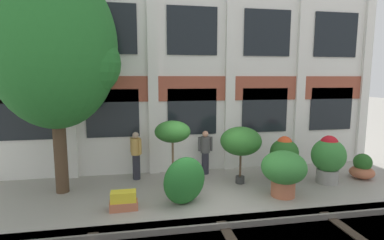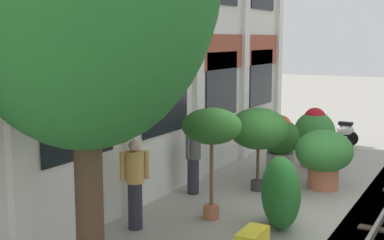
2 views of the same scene
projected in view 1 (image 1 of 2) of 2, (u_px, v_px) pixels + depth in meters
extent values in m
plane|color=#9E998E|center=(210.00, 201.00, 8.56)|extent=(80.00, 80.00, 0.00)
cube|color=silver|center=(191.00, 55.00, 11.03)|extent=(14.26, 0.50, 8.66)
cube|color=#9E4C38|center=(192.00, 89.00, 10.94)|extent=(14.26, 0.06, 0.90)
cube|color=silver|center=(66.00, 52.00, 9.96)|extent=(0.36, 0.16, 8.66)
cube|color=silver|center=(152.00, 54.00, 10.47)|extent=(0.36, 0.16, 8.66)
cube|color=silver|center=(231.00, 55.00, 10.98)|extent=(0.36, 0.16, 8.66)
cube|color=silver|center=(302.00, 56.00, 11.49)|extent=(0.36, 0.16, 8.66)
cube|color=silver|center=(367.00, 57.00, 12.00)|extent=(0.36, 0.16, 8.66)
cube|color=black|center=(25.00, 115.00, 10.03)|extent=(1.83, 0.04, 1.70)
cube|color=black|center=(113.00, 113.00, 10.54)|extent=(1.83, 0.04, 1.70)
cube|color=black|center=(192.00, 112.00, 11.05)|extent=(1.83, 0.04, 1.70)
cube|color=black|center=(265.00, 110.00, 11.56)|extent=(1.83, 0.04, 1.70)
cube|color=black|center=(331.00, 109.00, 12.07)|extent=(1.83, 0.04, 1.70)
cube|color=black|center=(18.00, 26.00, 9.62)|extent=(1.83, 0.04, 1.70)
cube|color=black|center=(110.00, 28.00, 10.13)|extent=(1.83, 0.04, 1.70)
cube|color=black|center=(192.00, 31.00, 10.64)|extent=(1.83, 0.04, 1.70)
cube|color=black|center=(267.00, 33.00, 11.15)|extent=(1.83, 0.04, 1.70)
cube|color=black|center=(336.00, 35.00, 11.66)|extent=(1.83, 0.04, 1.70)
cube|color=slate|center=(227.00, 226.00, 6.98)|extent=(22.26, 0.07, 0.15)
cube|color=#382D23|center=(352.00, 233.00, 6.77)|extent=(0.24, 2.10, 0.03)
cylinder|color=#4C3826|center=(60.00, 143.00, 9.02)|extent=(0.38, 0.38, 3.07)
ellipsoid|color=#236B28|center=(54.00, 46.00, 8.62)|extent=(3.61, 3.61, 4.80)
sphere|color=#236B28|center=(24.00, 63.00, 8.72)|extent=(1.98, 1.98, 1.98)
sphere|color=#236B28|center=(86.00, 63.00, 8.66)|extent=(1.98, 1.98, 1.98)
cylinder|color=#B76647|center=(173.00, 183.00, 9.66)|extent=(0.31, 0.31, 0.27)
cylinder|color=brown|center=(173.00, 157.00, 9.54)|extent=(0.07, 0.07, 1.41)
ellipsoid|color=#286023|center=(173.00, 132.00, 9.42)|extent=(1.13, 1.13, 0.68)
cylinder|color=#333333|center=(240.00, 180.00, 10.00)|extent=(0.30, 0.30, 0.23)
cylinder|color=#4C3826|center=(240.00, 162.00, 9.91)|extent=(0.07, 0.07, 1.02)
ellipsoid|color=#286023|center=(241.00, 141.00, 9.81)|extent=(1.35, 1.35, 0.94)
cylinder|color=gray|center=(283.00, 172.00, 10.25)|extent=(0.70, 0.70, 0.59)
ellipsoid|color=#286023|center=(284.00, 152.00, 10.15)|extent=(0.95, 0.95, 0.91)
sphere|color=#E04C23|center=(285.00, 144.00, 10.11)|extent=(0.52, 0.52, 0.52)
cylinder|color=#B76647|center=(283.00, 188.00, 8.89)|extent=(0.70, 0.70, 0.47)
ellipsoid|color=#388438|center=(284.00, 167.00, 8.80)|extent=(1.32, 1.32, 0.97)
cube|color=#B76647|center=(124.00, 205.00, 7.98)|extent=(0.76, 0.41, 0.23)
cube|color=yellow|center=(123.00, 196.00, 7.95)|extent=(0.67, 0.34, 0.28)
cylinder|color=gray|center=(327.00, 176.00, 10.01)|extent=(0.70, 0.70, 0.47)
ellipsoid|color=#388438|center=(328.00, 155.00, 9.91)|extent=(1.10, 1.10, 1.12)
sphere|color=red|center=(329.00, 145.00, 9.86)|extent=(0.60, 0.60, 0.60)
ellipsoid|color=#B76647|center=(362.00, 172.00, 10.46)|extent=(0.82, 0.82, 0.43)
sphere|color=#286023|center=(363.00, 162.00, 10.41)|extent=(0.61, 0.61, 0.61)
cylinder|color=#282833|center=(205.00, 163.00, 10.93)|extent=(0.26, 0.26, 0.80)
cylinder|color=#4C4C4C|center=(205.00, 145.00, 10.84)|extent=(0.34, 0.34, 0.57)
sphere|color=tan|center=(205.00, 134.00, 10.78)|extent=(0.22, 0.22, 0.22)
cylinder|color=#4C4C4C|center=(199.00, 144.00, 10.81)|extent=(0.09, 0.09, 0.52)
cylinder|color=#4C4C4C|center=(211.00, 144.00, 10.86)|extent=(0.09, 0.09, 0.52)
cylinder|color=#282833|center=(136.00, 167.00, 10.36)|extent=(0.26, 0.26, 0.87)
cylinder|color=tan|center=(136.00, 146.00, 10.26)|extent=(0.34, 0.34, 0.57)
sphere|color=tan|center=(136.00, 135.00, 10.20)|extent=(0.22, 0.22, 0.22)
cylinder|color=tan|center=(132.00, 145.00, 10.39)|extent=(0.09, 0.09, 0.51)
cylinder|color=tan|center=(140.00, 147.00, 10.12)|extent=(0.09, 0.09, 0.51)
ellipsoid|color=#236B28|center=(185.00, 180.00, 8.32)|extent=(1.50, 1.24, 1.32)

